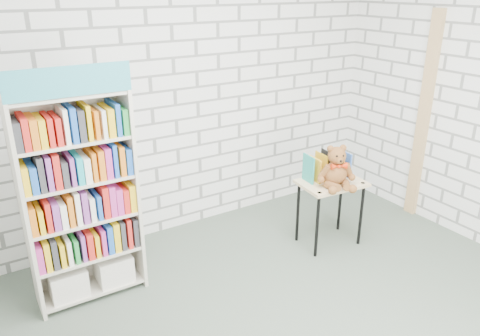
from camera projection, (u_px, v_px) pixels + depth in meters
room_shell at (324, 86)px, 2.57m from camera, size 4.52×4.02×2.81m
bookshelf at (80, 198)px, 3.46m from camera, size 0.81×0.32×1.82m
display_table at (331, 191)px, 4.29m from camera, size 0.62×0.46×0.63m
table_books at (326, 166)px, 4.29m from camera, size 0.42×0.22×0.24m
teddy_bear at (337, 170)px, 4.11m from camera, size 0.35×0.34×0.38m
door_trim at (423, 118)px, 4.69m from camera, size 0.05×0.12×2.10m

